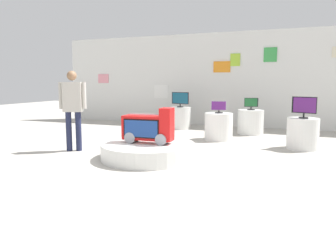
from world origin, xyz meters
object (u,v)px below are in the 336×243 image
tv_on_left_rear (219,107)px  tv_on_right_rear (180,99)px  main_display_pedestal (148,151)px  display_pedestal_left_rear (219,126)px  novelty_firetruck_tv (149,129)px  display_pedestal_right_rear (180,118)px  display_pedestal_far_right (303,134)px  display_pedestal_center_rear (251,122)px  shopper_browsing_near_truck (73,105)px  tv_on_center_rear (251,104)px  tv_on_far_right (304,106)px

tv_on_left_rear → tv_on_right_rear: bearing=135.7°
main_display_pedestal → display_pedestal_left_rear: size_ratio=2.54×
novelty_firetruck_tv → display_pedestal_left_rear: size_ratio=1.40×
display_pedestal_left_rear → display_pedestal_right_rear: (-1.53, 1.49, 0.00)m
novelty_firetruck_tv → display_pedestal_far_right: bearing=36.2°
display_pedestal_center_rear → shopper_browsing_near_truck: (-3.20, -3.60, 0.64)m
novelty_firetruck_tv → tv_on_left_rear: tv_on_left_rear is taller
main_display_pedestal → display_pedestal_left_rear: bearing=71.4°
main_display_pedestal → shopper_browsing_near_truck: shopper_browsing_near_truck is taller
main_display_pedestal → tv_on_left_rear: size_ratio=4.62×
display_pedestal_left_rear → tv_on_left_rear: tv_on_left_rear is taller
tv_on_center_rear → tv_on_right_rear: 2.18m
display_pedestal_far_right → shopper_browsing_near_truck: bearing=-156.8°
display_pedestal_right_rear → tv_on_far_right: tv_on_far_right is taller
novelty_firetruck_tv → tv_on_right_rear: size_ratio=1.68×
display_pedestal_center_rear → tv_on_far_right: bearing=-52.3°
novelty_firetruck_tv → display_pedestal_far_right: (2.74, 2.00, -0.23)m
display_pedestal_left_rear → shopper_browsing_near_truck: (-2.56, -2.38, 0.64)m
novelty_firetruck_tv → shopper_browsing_near_truck: bearing=177.7°
display_pedestal_center_rear → display_pedestal_far_right: 2.11m
display_pedestal_left_rear → display_pedestal_center_rear: size_ratio=0.99×
main_display_pedestal → display_pedestal_center_rear: display_pedestal_center_rear is taller
display_pedestal_center_rear → tv_on_center_rear: size_ratio=1.92×
tv_on_left_rear → tv_on_far_right: (1.93, -0.45, 0.10)m
tv_on_far_right → main_display_pedestal: bearing=-144.2°
tv_on_right_rear → display_pedestal_far_right: 4.01m
main_display_pedestal → display_pedestal_right_rear: size_ratio=2.63×
tv_on_center_rear → tv_on_far_right: 2.11m
display_pedestal_center_rear → display_pedestal_right_rear: bearing=172.9°
main_display_pedestal → tv_on_center_rear: tv_on_center_rear is taller
tv_on_center_rear → main_display_pedestal: bearing=-111.7°
display_pedestal_left_rear → tv_on_right_rear: size_ratio=1.20×
main_display_pedestal → tv_on_center_rear: 4.00m
novelty_firetruck_tv → display_pedestal_right_rear: bearing=100.4°
display_pedestal_right_rear → tv_on_right_rear: bearing=-79.0°
novelty_firetruck_tv → display_pedestal_far_right: 3.40m
display_pedestal_left_rear → tv_on_left_rear: bearing=-100.7°
shopper_browsing_near_truck → novelty_firetruck_tv: bearing=-2.3°
tv_on_center_rear → tv_on_right_rear: (-2.17, 0.27, 0.08)m
display_pedestal_center_rear → tv_on_far_right: tv_on_far_right is taller
display_pedestal_center_rear → display_pedestal_far_right: bearing=-52.2°
display_pedestal_far_right → tv_on_center_rear: bearing=127.9°
display_pedestal_left_rear → shopper_browsing_near_truck: bearing=-137.1°
display_pedestal_center_rear → tv_on_center_rear: 0.51m
tv_on_left_rear → display_pedestal_center_rear: (0.64, 1.22, -0.49)m
tv_on_center_rear → display_pedestal_far_right: bearing=-52.1°
display_pedestal_left_rear → main_display_pedestal: bearing=-108.6°
novelty_firetruck_tv → display_pedestal_center_rear: novelty_firetruck_tv is taller
main_display_pedestal → tv_on_right_rear: tv_on_right_rear is taller
tv_on_left_rear → shopper_browsing_near_truck: bearing=-137.2°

